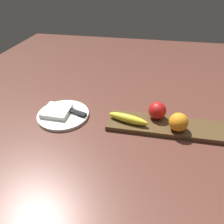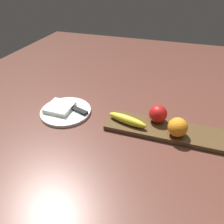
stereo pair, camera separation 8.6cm
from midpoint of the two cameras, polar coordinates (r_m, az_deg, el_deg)
ground_plane at (r=0.89m, az=17.79°, el=-4.51°), size 2.40×2.40×0.00m
fruit_tray at (r=0.86m, az=16.82°, el=-4.81°), size 0.47×0.13×0.02m
apple at (r=0.87m, az=15.19°, el=-0.58°), size 0.07×0.07×0.07m
banana at (r=0.84m, az=7.08°, el=-2.22°), size 0.17×0.07×0.03m
orange_near_apple at (r=0.82m, az=20.31°, el=-4.00°), size 0.07×0.07×0.07m
dinner_plate at (r=0.95m, az=-9.93°, el=0.08°), size 0.22×0.22×0.01m
folded_napkin at (r=0.95m, az=-11.53°, el=1.18°), size 0.11×0.11×0.02m
knife at (r=0.94m, az=-7.17°, el=0.61°), size 0.18×0.07×0.01m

